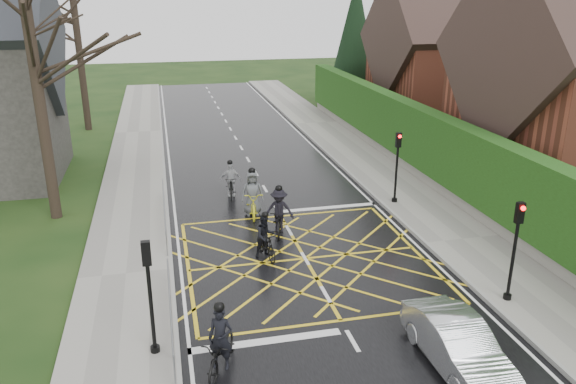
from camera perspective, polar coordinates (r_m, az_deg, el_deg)
name	(u,v)px	position (r m, az deg, el deg)	size (l,w,h in m)	color
ground	(305,259)	(19.62, 1.75, -6.79)	(120.00, 120.00, 0.00)	black
road	(305,259)	(19.62, 1.75, -6.78)	(9.00, 80.00, 0.01)	black
sidewalk_right	(462,241)	(21.77, 17.27, -4.73)	(3.00, 80.00, 0.15)	gray
sidewalk_left	(126,275)	(19.12, -16.11, -8.13)	(3.00, 80.00, 0.15)	gray
stone_wall	(432,180)	(27.36, 14.40, 1.19)	(0.50, 38.00, 0.70)	slate
hedge	(435,144)	(26.88, 14.71, 4.73)	(0.90, 38.00, 2.80)	#1C390F
house_far	(451,61)	(40.17, 16.20, 12.68)	(9.80, 8.80, 10.30)	brown
conifer	(355,42)	(45.76, 6.80, 14.86)	(4.60, 4.60, 10.00)	black
tree_near	(27,16)	(23.42, -25.01, 15.91)	(9.24, 9.24, 11.44)	black
tree_far	(75,18)	(39.30, -20.81, 16.22)	(8.40, 8.40, 10.40)	black
railing_south	(170,307)	(15.65, -11.85, -11.37)	(0.05, 5.04, 1.03)	slate
railing_north	(164,208)	(22.43, -12.45, -1.57)	(0.05, 6.04, 1.03)	slate
traffic_light_ne	(397,168)	(24.31, 10.97, 2.38)	(0.24, 0.31, 3.21)	black
traffic_light_se	(514,253)	(17.49, 21.96, -5.75)	(0.24, 0.31, 3.21)	black
traffic_light_sw	(150,299)	(14.36, -13.80, -10.51)	(0.24, 0.31, 3.21)	black
cyclist_rear	(221,348)	(14.21, -6.79, -15.48)	(1.36, 1.98, 1.83)	black
cyclist_back	(266,240)	(19.49, -2.28, -4.92)	(0.85, 1.74, 1.69)	black
cyclist_mid	(279,216)	(21.38, -0.90, -2.41)	(1.26, 2.08, 1.92)	black
cyclist_front	(231,183)	(25.33, -5.84, 0.90)	(0.95, 1.74, 1.70)	black
cyclist_lead	(253,199)	(23.11, -3.60, -0.70)	(0.97, 2.17, 2.05)	yellow
car	(458,345)	(14.78, 16.86, -14.63)	(1.32, 3.79, 1.25)	silver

